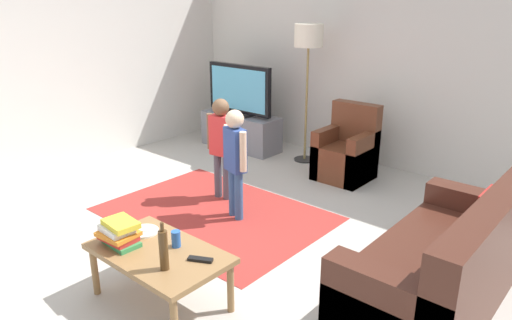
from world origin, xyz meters
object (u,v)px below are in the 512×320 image
Objects in this scene: child_near_tv at (221,140)px; tv_remote at (200,259)px; plate at (144,231)px; couch at (449,269)px; floor_lamp at (309,43)px; coffee_table at (159,257)px; tv_stand at (241,132)px; soda_can at (176,239)px; armchair at (347,154)px; tv at (239,90)px; book_stack at (119,233)px; child_center at (235,155)px; bottle at (164,250)px.

tv_remote is at bearing -49.44° from child_near_tv.
couch is at bearing 33.12° from plate.
floor_lamp is 3.61m from coffee_table.
floor_lamp reaches higher than tv_stand.
armchair is at bearing 96.56° from soda_can.
child_near_tv is (1.08, -1.47, 0.42)m from tv_stand.
tv is (-0.00, -0.02, 0.60)m from tv_stand.
book_stack is (-1.84, -1.43, 0.22)m from couch.
child_center is at bearing -48.68° from tv_stand.
child_center is at bearing -75.31° from floor_lamp.
book_stack is at bearing -142.02° from couch.
child_center reaches higher than soda_can.
bottle is (0.77, -1.49, -0.10)m from child_center.
book_stack is 2.53× the size of soda_can.
tv is at bearing 119.21° from book_stack.
coffee_table is 0.17m from soda_can.
child_near_tv is 3.64× the size of book_stack.
soda_can reaches higher than plate.
child_near_tv is (-0.70, -1.44, 0.37)m from armchair.
armchair is 2.97× the size of book_stack.
child_center reaches higher than tv_remote.
floor_lamp is (1.03, 0.15, 1.30)m from tv_stand.
bottle is at bearing -69.49° from floor_lamp.
tv is 3.29× the size of bottle.
tv is at bearing 126.67° from child_near_tv.
floor_lamp is 1.62× the size of child_center.
child_center is 9.16× the size of soda_can.
armchair is 0.51× the size of floor_lamp.
child_center is at bearing 100.23° from book_stack.
book_stack reaches higher than coffee_table.
plate is (-0.02, 0.22, -0.08)m from book_stack.
floor_lamp reaches higher than coffee_table.
tv is 1.00× the size of child_center.
floor_lamp reaches higher than bottle.
child_center is at bearing -30.33° from child_near_tv.
child_near_tv is 1.00× the size of child_center.
bottle is (0.51, -3.18, 0.26)m from armchair.
child_near_tv reaches higher than armchair.
book_stack is at bearing -77.26° from floor_lamp.
floor_lamp reaches higher than child_near_tv.
book_stack is (0.27, -1.49, -0.15)m from child_center.
soda_can is at bearing 125.31° from bottle.
plate is (-1.86, -1.21, 0.14)m from couch.
soda_can reaches higher than coffee_table.
tv_remote is at bearing -55.66° from child_center.
tv_stand reaches higher than tv_remote.
tv_remote is 0.77× the size of plate.
book_stack is 0.24m from plate.
bottle is (1.21, -1.75, -0.10)m from child_near_tv.
tv reaches higher than book_stack.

